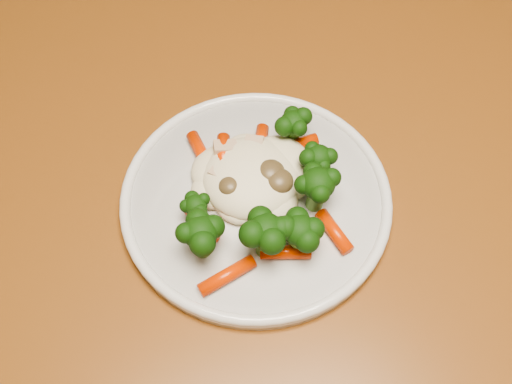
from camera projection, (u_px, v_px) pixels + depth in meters
dining_table at (178, 221)px, 0.70m from camera, size 1.20×0.84×0.75m
plate at (256, 200)px, 0.58m from camera, size 0.24×0.24×0.01m
meal at (264, 191)px, 0.56m from camera, size 0.16×0.17×0.04m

